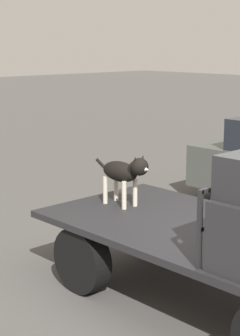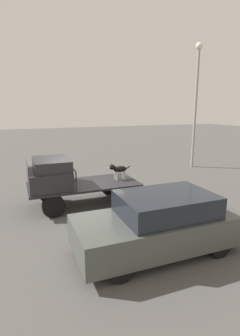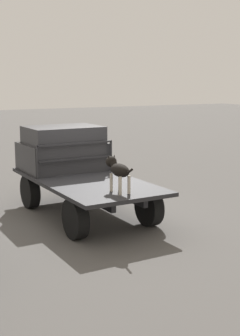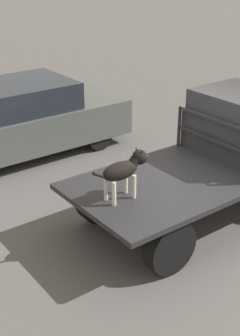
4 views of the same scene
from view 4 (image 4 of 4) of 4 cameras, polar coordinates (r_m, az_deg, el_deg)
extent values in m
plane|color=#514F4C|center=(7.97, 8.74, -5.87)|extent=(80.00, 80.00, 0.00)
cylinder|color=black|center=(9.14, 10.94, 0.99)|extent=(0.79, 0.24, 0.79)
cylinder|color=black|center=(7.59, -2.51, -3.80)|extent=(0.79, 0.24, 0.79)
cylinder|color=black|center=(6.48, 6.05, -9.51)|extent=(0.79, 0.24, 0.79)
cube|color=black|center=(7.86, 7.27, -0.58)|extent=(3.84, 0.10, 0.18)
cube|color=black|center=(7.44, 10.97, -2.43)|extent=(3.84, 0.10, 0.18)
cube|color=#232326|center=(7.59, 9.13, -0.60)|extent=(4.17, 1.99, 0.08)
cube|color=#232326|center=(8.34, 7.22, 5.02)|extent=(0.04, 0.04, 0.74)
cube|color=#232326|center=(7.64, 12.12, 5.54)|extent=(0.04, 1.83, 0.04)
cube|color=#232326|center=(7.76, 11.89, 3.09)|extent=(0.04, 1.83, 0.04)
cylinder|color=beige|center=(6.73, 0.70, -1.69)|extent=(0.06, 0.06, 0.35)
cylinder|color=beige|center=(6.60, 1.72, -2.29)|extent=(0.06, 0.06, 0.35)
cylinder|color=beige|center=(6.55, -1.74, -2.52)|extent=(0.06, 0.06, 0.35)
cylinder|color=beige|center=(6.41, -0.74, -3.16)|extent=(0.06, 0.06, 0.35)
ellipsoid|color=black|center=(6.45, 0.00, -0.36)|extent=(0.57, 0.26, 0.26)
sphere|color=beige|center=(6.56, 1.09, -0.36)|extent=(0.12, 0.12, 0.12)
cylinder|color=black|center=(6.56, 1.68, 0.74)|extent=(0.18, 0.14, 0.18)
sphere|color=black|center=(6.60, 2.42, 1.34)|extent=(0.22, 0.22, 0.22)
cone|color=beige|center=(6.66, 3.04, 1.40)|extent=(0.12, 0.12, 0.12)
cone|color=black|center=(6.60, 2.03, 2.23)|extent=(0.06, 0.08, 0.10)
cone|color=black|center=(6.51, 2.70, 1.89)|extent=(0.06, 0.08, 0.10)
cylinder|color=black|center=(6.27, -2.44, -0.94)|extent=(0.24, 0.04, 0.16)
cylinder|color=black|center=(11.66, -7.12, 6.10)|extent=(0.60, 0.20, 0.60)
cylinder|color=black|center=(10.38, -2.63, 3.84)|extent=(0.60, 0.20, 0.60)
cube|color=#474C47|center=(10.29, -11.44, 5.18)|extent=(4.35, 1.88, 0.77)
cube|color=#1E232B|center=(10.00, -12.89, 8.46)|extent=(2.40, 1.69, 0.56)
camera|label=1|loc=(8.62, 53.44, 7.11)|focal=60.00mm
camera|label=2|loc=(16.05, -10.79, 23.59)|focal=28.00mm
camera|label=3|loc=(9.98, -61.40, 5.80)|focal=50.00mm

